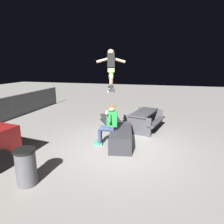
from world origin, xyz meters
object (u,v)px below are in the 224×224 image
Objects in this scene: kicker_ramp at (112,121)px; picnic_table_back at (144,117)px; skateboard at (111,89)px; person_sitting_on_ledge at (109,123)px; trash_bin at (26,167)px; ledge_box_main at (121,137)px; skater_airborne at (111,66)px.

kicker_ramp is 1.66m from picnic_table_back.
skateboard is 0.53× the size of picnic_table_back.
skateboard is at bearing -165.42° from kicker_ramp.
person_sitting_on_ledge reaches higher than picnic_table_back.
kicker_ramp is at bearing -6.78° from trash_bin.
person_sitting_on_ledge is 1.12m from skateboard.
skateboard reaches higher than ledge_box_main.
skater_airborne is 0.74× the size of kicker_ramp.
skater_airborne reaches higher than kicker_ramp.
ledge_box_main is at bearing 162.88° from picnic_table_back.
person_sitting_on_ledge reaches higher than trash_bin.
trash_bin is (-5.05, 0.60, 0.36)m from kicker_ramp.
kicker_ramp is at bearing 70.85° from picnic_table_back.
skateboard is (-0.06, -0.10, 1.11)m from person_sitting_on_ledge.
picnic_table_back is at bearing -24.42° from skater_airborne.
kicker_ramp is 0.76× the size of picnic_table_back.
picnic_table_back is at bearing -23.44° from skateboard.
trash_bin is (-2.60, 1.24, -2.15)m from skater_airborne.
ledge_box_main is 1.25× the size of person_sitting_on_ledge.
picnic_table_back reaches higher than ledge_box_main.
person_sitting_on_ledge is (-0.09, 0.40, 0.50)m from ledge_box_main.
ledge_box_main is 1.65m from skateboard.
skateboard is 0.69× the size of kicker_ramp.
trash_bin is at bearing 154.97° from picnic_table_back.
skater_airborne is at bearing -25.48° from trash_bin.
trash_bin is (-4.53, 2.11, -0.08)m from picnic_table_back.
kicker_ramp is 1.79× the size of trash_bin.
person_sitting_on_ledge is 2.87m from trash_bin.
ledge_box_main is 0.87× the size of picnic_table_back.
person_sitting_on_ledge is 2.61m from kicker_ramp.
person_sitting_on_ledge is at bearing -23.93° from trash_bin.
skateboard reaches higher than trash_bin.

